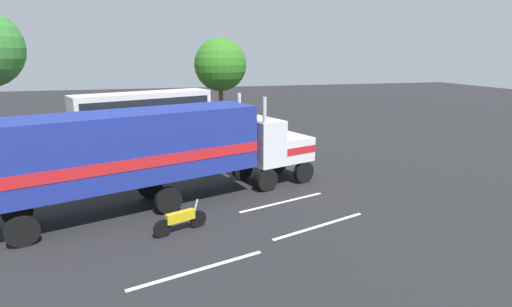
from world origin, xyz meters
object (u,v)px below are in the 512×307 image
Objects in this scene: semi_truck at (159,148)px; tree_center at (220,65)px; parked_bus at (144,109)px; motorcycle at (181,220)px; parked_car at (21,152)px; person_bystander at (215,158)px.

semi_truck is 1.79× the size of tree_center.
parked_bus is 5.60× the size of motorcycle.
parked_bus reaches higher than parked_car.
parked_car is 21.12m from tree_center.
motorcycle is at bearing -54.98° from parked_car.
parked_car is 0.58× the size of tree_center.
motorcycle is 0.25× the size of tree_center.
tree_center is at bearing 44.83° from parked_car.
tree_center is at bearing 73.43° from semi_truck.
parked_bus is 10.50m from parked_car.
semi_truck is at bearing -48.65° from parked_car.
tree_center is (3.89, 19.40, 4.42)m from person_bystander.
parked_car is at bearing -135.17° from tree_center.
semi_truck is 3.07× the size of parked_car.
semi_truck is at bearing -106.57° from tree_center.
parked_bus is (-0.64, 16.42, -0.46)m from semi_truck.
tree_center reaches higher than semi_truck.
semi_truck is 7.12× the size of motorcycle.
parked_car is at bearing 125.02° from motorcycle.
motorcycle is at bearing -103.57° from tree_center.
person_bystander is at bearing -24.28° from parked_car.
parked_bus reaches higher than motorcycle.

